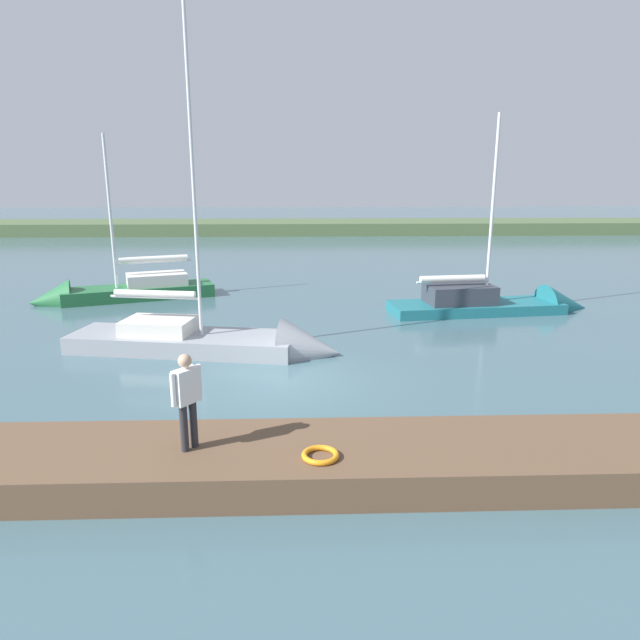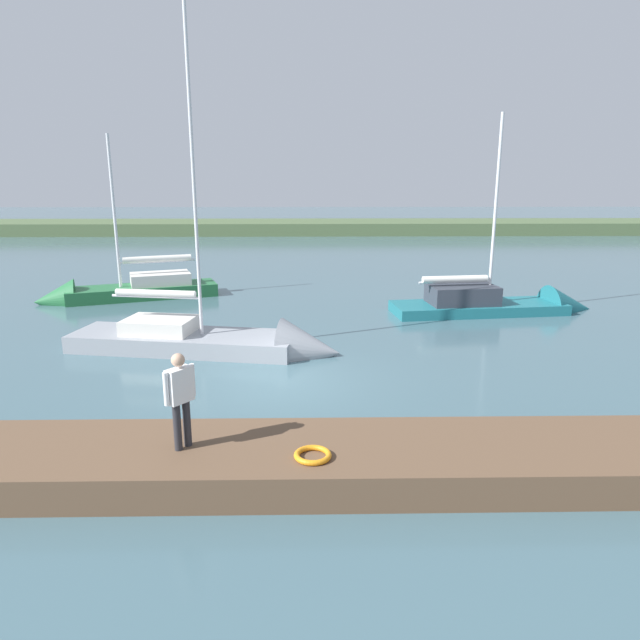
{
  "view_description": "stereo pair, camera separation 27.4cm",
  "coord_description": "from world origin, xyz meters",
  "views": [
    {
      "loc": [
        -0.62,
        14.28,
        5.33
      ],
      "look_at": [
        -1.21,
        -2.77,
        1.02
      ],
      "focal_mm": 31.2,
      "sensor_mm": 36.0,
      "label": 1
    },
    {
      "loc": [
        -0.89,
        14.29,
        5.33
      ],
      "look_at": [
        -1.21,
        -2.77,
        1.02
      ],
      "focal_mm": 31.2,
      "sensor_mm": 36.0,
      "label": 2
    }
  ],
  "objects": [
    {
      "name": "ground_plane",
      "position": [
        0.0,
        0.0,
        0.0
      ],
      "size": [
        200.0,
        200.0,
        0.0
      ],
      "primitive_type": "plane",
      "color": "#42606B"
    },
    {
      "name": "far_shoreline",
      "position": [
        0.0,
        -43.76,
        0.0
      ],
      "size": [
        180.0,
        8.0,
        2.4
      ],
      "primitive_type": "cube",
      "color": "#4C603D",
      "rests_on": "ground_plane"
    },
    {
      "name": "dock_pier",
      "position": [
        0.0,
        5.04,
        0.32
      ],
      "size": [
        18.01,
        2.39,
        0.65
      ],
      "primitive_type": "cube",
      "color": "brown",
      "rests_on": "ground_plane"
    },
    {
      "name": "life_ring_buoy",
      "position": [
        -0.93,
        5.52,
        0.7
      ],
      "size": [
        0.66,
        0.66,
        0.1
      ],
      "primitive_type": "torus",
      "color": "orange",
      "rests_on": "dock_pier"
    },
    {
      "name": "sailboat_far_right",
      "position": [
        7.83,
        -10.86,
        0.26
      ],
      "size": [
        8.09,
        4.43,
        8.07
      ],
      "rotation": [
        0.0,
        0.0,
        0.34
      ],
      "color": "#236638",
      "rests_on": "ground_plane"
    },
    {
      "name": "sailboat_near_dock",
      "position": [
        -9.12,
        -8.06,
        0.16
      ],
      "size": [
        8.7,
        3.09,
        8.87
      ],
      "rotation": [
        0.0,
        0.0,
        3.26
      ],
      "color": "#1E6B75",
      "rests_on": "ground_plane"
    },
    {
      "name": "sailboat_outer_mooring",
      "position": [
        1.79,
        -2.75,
        0.2
      ],
      "size": [
        8.89,
        3.5,
        11.11
      ],
      "rotation": [
        0.0,
        0.0,
        2.97
      ],
      "color": "gray",
      "rests_on": "ground_plane"
    },
    {
      "name": "person_on_dock",
      "position": [
        1.4,
        5.09,
        1.68
      ],
      "size": [
        0.47,
        0.54,
        1.78
      ],
      "rotation": [
        0.0,
        0.0,
        5.61
      ],
      "color": "#28282D",
      "rests_on": "dock_pier"
    }
  ]
}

